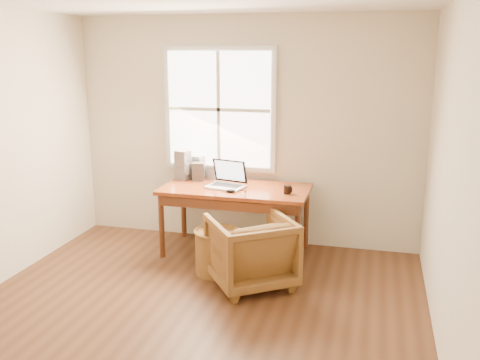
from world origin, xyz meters
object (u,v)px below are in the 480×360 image
object	(u,v)px
armchair	(251,251)
desk	(236,189)
cd_stack_a	(198,167)
coffee_mug	(287,189)
wicker_stool	(217,252)
laptop	(225,173)

from	to	relation	value
armchair	desk	bearing A→B (deg)	-100.53
desk	cd_stack_a	distance (m)	0.65
desk	cd_stack_a	size ratio (longest dim) A/B	6.23
desk	armchair	size ratio (longest dim) A/B	2.13
coffee_mug	cd_stack_a	world-z (taller)	cd_stack_a
armchair	wicker_stool	xyz separation A→B (m)	(-0.40, 0.19, -0.12)
armchair	cd_stack_a	distance (m)	1.53
wicker_stool	laptop	xyz separation A→B (m)	(-0.07, 0.55, 0.69)
desk	cd_stack_a	world-z (taller)	cd_stack_a
armchair	wicker_stool	distance (m)	0.46
desk	coffee_mug	size ratio (longest dim) A/B	17.96
laptop	coffee_mug	size ratio (longest dim) A/B	5.13
coffee_mug	cd_stack_a	xyz separation A→B (m)	(-1.13, 0.44, 0.08)
armchair	cd_stack_a	world-z (taller)	cd_stack_a
cd_stack_a	desk	bearing A→B (deg)	-31.35
armchair	coffee_mug	size ratio (longest dim) A/B	8.45
laptop	cd_stack_a	bearing A→B (deg)	152.50
desk	cd_stack_a	bearing A→B (deg)	148.65
wicker_stool	coffee_mug	distance (m)	0.98
laptop	cd_stack_a	world-z (taller)	laptop
laptop	coffee_mug	distance (m)	0.70
desk	laptop	size ratio (longest dim) A/B	3.50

